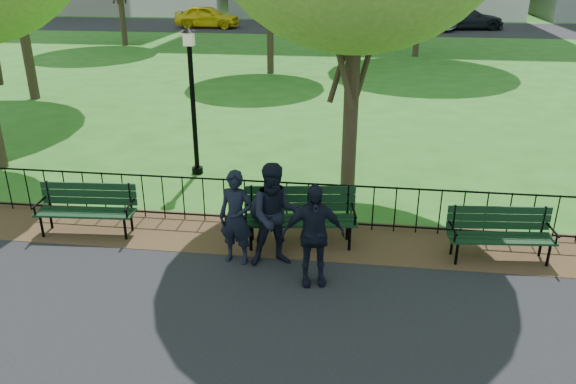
# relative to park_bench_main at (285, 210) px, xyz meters

# --- Properties ---
(ground) EXTENTS (120.00, 120.00, 0.00)m
(ground) POSITION_rel_park_bench_main_xyz_m (-0.27, -1.23, -0.68)
(ground) COLOR #255A17
(dirt_strip) EXTENTS (60.00, 1.60, 0.01)m
(dirt_strip) POSITION_rel_park_bench_main_xyz_m (-0.27, 0.27, -0.67)
(dirt_strip) COLOR #3D2F19
(dirt_strip) RESTS_ON ground
(far_street) EXTENTS (70.00, 9.00, 0.01)m
(far_street) POSITION_rel_park_bench_main_xyz_m (-0.27, 33.77, -0.68)
(far_street) COLOR black
(far_street) RESTS_ON ground
(iron_fence) EXTENTS (24.06, 0.06, 1.00)m
(iron_fence) POSITION_rel_park_bench_main_xyz_m (-0.27, 0.77, -0.18)
(iron_fence) COLOR black
(iron_fence) RESTS_ON ground
(park_bench_main) EXTENTS (2.02, 0.87, 1.11)m
(park_bench_main) POSITION_rel_park_bench_main_xyz_m (0.00, 0.00, 0.00)
(park_bench_main) COLOR black
(park_bench_main) RESTS_ON ground
(park_bench_left_a) EXTENTS (1.80, 0.67, 1.00)m
(park_bench_left_a) POSITION_rel_park_bench_main_xyz_m (-3.65, 0.03, -0.11)
(park_bench_left_a) COLOR black
(park_bench_left_a) RESTS_ON ground
(park_bench_right_a) EXTENTS (1.75, 0.69, 0.97)m
(park_bench_right_a) POSITION_rel_park_bench_main_xyz_m (3.61, 0.02, -0.13)
(park_bench_right_a) COLOR black
(park_bench_right_a) RESTS_ON ground
(lamppost) EXTENTS (0.30, 0.30, 3.33)m
(lamppost) POSITION_rel_park_bench_main_xyz_m (-2.55, 3.28, 1.13)
(lamppost) COLOR black
(lamppost) RESTS_ON ground
(person_left) EXTENTS (0.64, 0.48, 1.59)m
(person_left) POSITION_rel_park_bench_main_xyz_m (-0.71, -0.68, 0.13)
(person_left) COLOR black
(person_left) RESTS_ON asphalt_path
(person_mid) EXTENTS (0.94, 0.66, 1.75)m
(person_mid) POSITION_rel_park_bench_main_xyz_m (-0.06, -0.68, 0.21)
(person_mid) COLOR black
(person_mid) RESTS_ON asphalt_path
(person_right) EXTENTS (1.03, 0.60, 1.64)m
(person_right) POSITION_rel_park_bench_main_xyz_m (0.59, -1.17, 0.15)
(person_right) COLOR black
(person_right) RESTS_ON asphalt_path
(taxi) EXTENTS (4.67, 2.02, 1.57)m
(taxi) POSITION_rel_park_bench_main_xyz_m (-10.14, 32.14, 0.11)
(taxi) COLOR yellow
(taxi) RESTS_ON far_street
(sedan_silver) EXTENTS (4.52, 2.98, 1.41)m
(sedan_silver) POSITION_rel_park_bench_main_xyz_m (5.15, 32.56, 0.03)
(sedan_silver) COLOR #A3A6AA
(sedan_silver) RESTS_ON far_street
(sedan_dark) EXTENTS (5.46, 2.86, 1.51)m
(sedan_dark) POSITION_rel_park_bench_main_xyz_m (8.18, 33.73, 0.08)
(sedan_dark) COLOR black
(sedan_dark) RESTS_ON far_street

